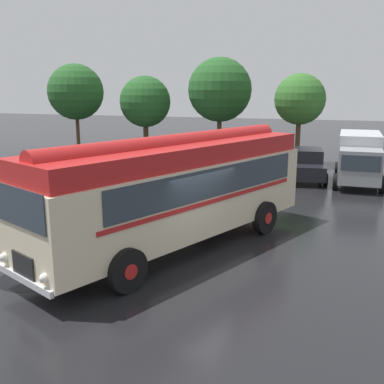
{
  "coord_description": "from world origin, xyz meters",
  "views": [
    {
      "loc": [
        3.92,
        -11.69,
        4.82
      ],
      "look_at": [
        -0.51,
        2.25,
        1.4
      ],
      "focal_mm": 42.0,
      "sensor_mm": 36.0,
      "label": 1
    }
  ],
  "objects_px": {
    "car_mid_right": "(254,162)",
    "box_van": "(359,156)",
    "car_near_left": "(163,155)",
    "car_mid_left": "(211,160)",
    "car_far_right": "(307,164)",
    "vintage_bus": "(177,187)",
    "traffic_cone": "(2,238)"
  },
  "relations": [
    {
      "from": "car_mid_right",
      "to": "car_far_right",
      "type": "xyz_separation_m",
      "value": [
        2.78,
        0.24,
        0.0
      ]
    },
    {
      "from": "car_mid_left",
      "to": "car_mid_right",
      "type": "bearing_deg",
      "value": -4.89
    },
    {
      "from": "vintage_bus",
      "to": "traffic_cone",
      "type": "xyz_separation_m",
      "value": [
        -5.16,
        -1.65,
        -1.62
      ]
    },
    {
      "from": "vintage_bus",
      "to": "traffic_cone",
      "type": "distance_m",
      "value": 5.66
    },
    {
      "from": "vintage_bus",
      "to": "box_van",
      "type": "bearing_deg",
      "value": 64.46
    },
    {
      "from": "car_mid_left",
      "to": "car_far_right",
      "type": "bearing_deg",
      "value": 0.27
    },
    {
      "from": "vintage_bus",
      "to": "car_far_right",
      "type": "distance_m",
      "value": 12.2
    },
    {
      "from": "car_near_left",
      "to": "car_mid_right",
      "type": "height_order",
      "value": "same"
    },
    {
      "from": "vintage_bus",
      "to": "car_far_right",
      "type": "bearing_deg",
      "value": 75.13
    },
    {
      "from": "car_mid_right",
      "to": "box_van",
      "type": "height_order",
      "value": "box_van"
    },
    {
      "from": "box_van",
      "to": "vintage_bus",
      "type": "bearing_deg",
      "value": -115.54
    },
    {
      "from": "car_near_left",
      "to": "car_far_right",
      "type": "relative_size",
      "value": 1.01
    },
    {
      "from": "car_mid_left",
      "to": "box_van",
      "type": "relative_size",
      "value": 0.74
    },
    {
      "from": "car_near_left",
      "to": "car_mid_right",
      "type": "bearing_deg",
      "value": -9.15
    },
    {
      "from": "box_van",
      "to": "car_far_right",
      "type": "bearing_deg",
      "value": -175.93
    },
    {
      "from": "car_mid_right",
      "to": "box_van",
      "type": "distance_m",
      "value": 5.4
    },
    {
      "from": "vintage_bus",
      "to": "car_near_left",
      "type": "bearing_deg",
      "value": 113.07
    },
    {
      "from": "car_near_left",
      "to": "car_far_right",
      "type": "height_order",
      "value": "same"
    },
    {
      "from": "car_mid_left",
      "to": "car_far_right",
      "type": "height_order",
      "value": "same"
    },
    {
      "from": "car_far_right",
      "to": "box_van",
      "type": "xyz_separation_m",
      "value": [
        2.58,
        0.18,
        0.52
      ]
    },
    {
      "from": "car_near_left",
      "to": "box_van",
      "type": "relative_size",
      "value": 0.76
    },
    {
      "from": "vintage_bus",
      "to": "traffic_cone",
      "type": "bearing_deg",
      "value": -162.25
    },
    {
      "from": "car_mid_right",
      "to": "traffic_cone",
      "type": "height_order",
      "value": "car_mid_right"
    },
    {
      "from": "car_mid_left",
      "to": "traffic_cone",
      "type": "relative_size",
      "value": 7.84
    },
    {
      "from": "car_mid_left",
      "to": "traffic_cone",
      "type": "height_order",
      "value": "car_mid_left"
    },
    {
      "from": "car_mid_right",
      "to": "box_van",
      "type": "relative_size",
      "value": 0.74
    },
    {
      "from": "car_mid_right",
      "to": "box_van",
      "type": "bearing_deg",
      "value": 4.49
    },
    {
      "from": "car_near_left",
      "to": "car_mid_left",
      "type": "distance_m",
      "value": 3.22
    },
    {
      "from": "car_near_left",
      "to": "car_mid_left",
      "type": "relative_size",
      "value": 1.02
    },
    {
      "from": "car_mid_left",
      "to": "car_mid_right",
      "type": "relative_size",
      "value": 1.0
    },
    {
      "from": "car_far_right",
      "to": "box_van",
      "type": "distance_m",
      "value": 2.64
    },
    {
      "from": "car_near_left",
      "to": "car_mid_left",
      "type": "height_order",
      "value": "same"
    }
  ]
}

